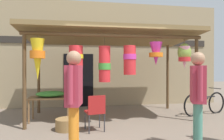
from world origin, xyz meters
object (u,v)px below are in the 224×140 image
wicker_basket_by_table (67,124)px  customer_foreground (198,92)px  flower_heap_on_table (51,94)px  folding_chair (96,110)px  display_table (50,100)px  parked_bicycle (205,104)px  vendor_in_orange (74,95)px

wicker_basket_by_table → customer_foreground: (2.33, -1.65, 0.90)m
flower_heap_on_table → folding_chair: folding_chair is taller
wicker_basket_by_table → folding_chair: bearing=-19.4°
display_table → parked_bicycle: size_ratio=0.65×
folding_chair → wicker_basket_by_table: (-0.66, 0.23, -0.37)m
parked_bicycle → folding_chair: bearing=-161.9°
display_table → parked_bicycle: (4.71, -0.05, -0.23)m
flower_heap_on_table → customer_foreground: bearing=-43.3°
vendor_in_orange → customer_foreground: same height
display_table → folding_chair: 1.68m
wicker_basket_by_table → parked_bicycle: 4.31m
vendor_in_orange → folding_chair: bearing=71.0°
folding_chair → customer_foreground: size_ratio=0.48×
flower_heap_on_table → folding_chair: 1.68m
flower_heap_on_table → wicker_basket_by_table: 1.25m
folding_chair → parked_bicycle: size_ratio=0.49×
display_table → vendor_in_orange: 2.69m
wicker_basket_by_table → customer_foreground: customer_foreground is taller
display_table → wicker_basket_by_table: bearing=-62.5°
display_table → vendor_in_orange: vendor_in_orange is taller
folding_chair → vendor_in_orange: bearing=-109.0°
wicker_basket_by_table → display_table: bearing=117.5°
flower_heap_on_table → parked_bicycle: 4.68m
flower_heap_on_table → wicker_basket_by_table: size_ratio=1.54×
customer_foreground → display_table: bearing=137.2°
wicker_basket_by_table → parked_bicycle: bearing=12.4°
wicker_basket_by_table → customer_foreground: 2.99m
display_table → wicker_basket_by_table: (0.51, -0.97, -0.44)m
folding_chair → wicker_basket_by_table: size_ratio=1.61×
parked_bicycle → customer_foreground: bearing=-126.0°
parked_bicycle → wicker_basket_by_table: bearing=-167.6°
folding_chair → customer_foreground: bearing=-40.4°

